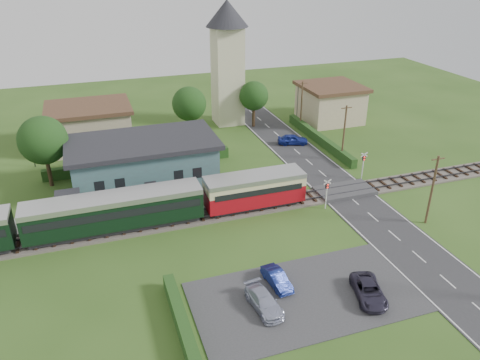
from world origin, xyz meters
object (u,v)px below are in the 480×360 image
object	(u,v)px
crossing_signal_near	(327,190)
pedestrian_far	(83,210)
car_park_silver	(264,302)
pedestrian_near	(238,184)
house_west	(90,125)
crossing_signal_far	(363,162)
equipment_hut	(69,206)
train	(78,217)
station_building	(144,162)
car_park_dark	(369,291)
car_on_road	(293,139)
church_tower	(227,54)
house_east	(330,103)
car_park_blue	(277,279)

from	to	relation	value
crossing_signal_near	pedestrian_far	size ratio (longest dim) A/B	1.84
car_park_silver	pedestrian_near	bearing A→B (deg)	70.92
house_west	crossing_signal_far	bearing A→B (deg)	-35.77
equipment_hut	house_west	xyz separation A→B (m)	(3.00, 19.80, 1.04)
train	pedestrian_far	world-z (taller)	train
station_building	car_park_dark	distance (m)	27.89
house_west	crossing_signal_near	xyz separation A→B (m)	(21.40, -25.41, -0.65)
pedestrian_near	car_park_silver	bearing A→B (deg)	81.72
crossing_signal_near	car_on_road	xyz separation A→B (m)	(4.11, 16.99, -1.41)
church_tower	house_west	bearing A→B (deg)	-171.47
house_west	house_east	distance (m)	35.01
car_park_dark	crossing_signal_near	bearing A→B (deg)	90.90
station_building	crossing_signal_near	distance (m)	19.98
church_tower	house_east	bearing A→B (deg)	-14.93
house_east	pedestrian_near	size ratio (longest dim) A/B	5.09
car_on_road	pedestrian_far	size ratio (longest dim) A/B	2.24
house_east	car_park_dark	world-z (taller)	house_east
train	church_tower	xyz separation A→B (m)	(22.17, 26.00, 8.05)
house_east	crossing_signal_far	size ratio (longest dim) A/B	2.69
train	house_west	distance (m)	23.11
station_building	car_on_road	size ratio (longest dim) A/B	4.00
house_west	car_park_dark	world-z (taller)	house_west
car_park_dark	equipment_hut	bearing A→B (deg)	153.57
house_east	pedestrian_far	bearing A→B (deg)	-152.25
house_east	car_park_silver	world-z (taller)	house_east
house_east	crossing_signal_far	xyz separation A→B (m)	(-6.40, -19.61, -0.66)
house_west	car_park_blue	distance (m)	37.10
crossing_signal_far	station_building	bearing A→B (deg)	164.37
house_east	crossing_signal_near	distance (m)	27.95
station_building	pedestrian_far	xyz separation A→B (m)	(-6.85, -6.38, -1.35)
car_on_road	station_building	bearing A→B (deg)	122.85
crossing_signal_far	car_park_blue	size ratio (longest dim) A/B	0.95
station_building	crossing_signal_near	size ratio (longest dim) A/B	4.88
equipment_hut	train	distance (m)	3.33
house_east	train	bearing A→B (deg)	-149.38
station_building	car_park_blue	bearing A→B (deg)	-71.54
train	car_on_road	distance (m)	31.32
train	crossing_signal_near	world-z (taller)	train
station_building	house_east	xyz separation A→B (m)	(30.00, 13.01, 0.10)
train	car_park_dark	xyz separation A→B (m)	(20.13, -15.62, -1.50)
station_building	pedestrian_far	bearing A→B (deg)	-137.03
station_building	house_west	world-z (taller)	house_west
train	pedestrian_far	xyz separation A→B (m)	(0.33, 2.62, -0.84)
station_building	car_park_dark	world-z (taller)	station_building
car_park_silver	car_park_dark	world-z (taller)	car_park_dark
house_east	crossing_signal_near	bearing A→B (deg)	-119.13
crossing_signal_near	car_park_dark	world-z (taller)	crossing_signal_near
car_on_road	pedestrian_far	xyz separation A→B (m)	(-27.36, -11.96, 0.61)
car_on_road	crossing_signal_near	bearing A→B (deg)	-175.98
crossing_signal_far	pedestrian_near	size ratio (longest dim) A/B	1.90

